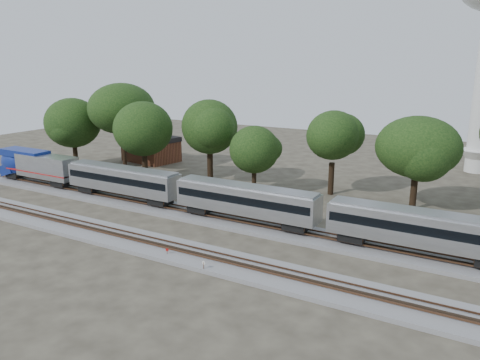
% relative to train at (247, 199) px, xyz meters
% --- Properties ---
extents(ground, '(160.00, 160.00, 0.00)m').
position_rel_train_xyz_m(ground, '(-5.57, -6.00, -3.13)').
color(ground, '#383328').
rests_on(ground, ground).
extents(track_far, '(160.00, 5.00, 0.73)m').
position_rel_train_xyz_m(track_far, '(-5.57, 0.00, -2.92)').
color(track_far, slate).
rests_on(track_far, ground).
extents(track_near, '(160.00, 5.00, 0.73)m').
position_rel_train_xyz_m(track_near, '(-5.57, -10.00, -2.92)').
color(track_near, slate).
rests_on(track_near, ground).
extents(train, '(87.64, 3.02, 4.45)m').
position_rel_train_xyz_m(train, '(0.00, 0.00, 0.00)').
color(train, silver).
rests_on(train, ground).
extents(switch_stand_red, '(0.29, 0.11, 0.93)m').
position_rel_train_xyz_m(switch_stand_red, '(-2.30, -11.31, -2.53)').
color(switch_stand_red, '#512D19').
rests_on(switch_stand_red, ground).
extents(switch_stand_white, '(0.35, 0.11, 1.12)m').
position_rel_train_xyz_m(switch_stand_white, '(2.49, -12.31, -2.41)').
color(switch_stand_white, '#512D19').
rests_on(switch_stand_white, ground).
extents(switch_lever, '(0.53, 0.34, 0.30)m').
position_rel_train_xyz_m(switch_lever, '(2.74, -11.76, -2.98)').
color(switch_lever, '#512D19').
rests_on(switch_lever, ground).
extents(brick_building, '(10.54, 8.27, 4.56)m').
position_rel_train_xyz_m(brick_building, '(-32.22, 21.94, -0.83)').
color(brick_building, brown).
rests_on(brick_building, ground).
extents(tree_0, '(7.90, 7.90, 11.14)m').
position_rel_train_xyz_m(tree_0, '(-39.75, 11.08, 4.63)').
color(tree_0, black).
rests_on(tree_0, ground).
extents(tree_1, '(10.54, 10.54, 14.86)m').
position_rel_train_xyz_m(tree_1, '(-31.07, 13.83, 7.23)').
color(tree_1, black).
rests_on(tree_1, ground).
extents(tree_2, '(8.24, 8.24, 11.62)m').
position_rel_train_xyz_m(tree_2, '(-23.06, 9.71, 4.96)').
color(tree_2, black).
rests_on(tree_2, ground).
extents(tree_3, '(8.74, 8.74, 12.33)m').
position_rel_train_xyz_m(tree_3, '(-13.67, 13.42, 5.46)').
color(tree_3, black).
rests_on(tree_3, ground).
extents(tree_4, '(6.35, 6.35, 8.95)m').
position_rel_train_xyz_m(tree_4, '(-5.47, 11.96, 3.09)').
color(tree_4, black).
rests_on(tree_4, ground).
extents(tree_5, '(8.38, 8.38, 11.82)m').
position_rel_train_xyz_m(tree_5, '(3.85, 17.00, 5.10)').
color(tree_5, black).
rests_on(tree_5, ground).
extents(tree_6, '(7.99, 7.99, 11.26)m').
position_rel_train_xyz_m(tree_6, '(14.94, 15.52, 4.71)').
color(tree_6, black).
rests_on(tree_6, ground).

